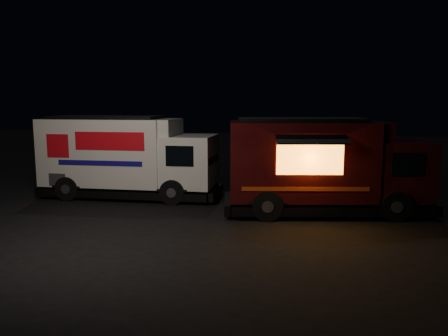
% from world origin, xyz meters
% --- Properties ---
extents(ground, '(80.00, 80.00, 0.00)m').
position_xyz_m(ground, '(0.00, 0.00, 0.00)').
color(ground, black).
rests_on(ground, ground).
extents(white_truck, '(7.32, 3.06, 3.23)m').
position_xyz_m(white_truck, '(-3.18, 2.78, 1.62)').
color(white_truck, silver).
rests_on(white_truck, ground).
extents(red_truck, '(7.37, 4.15, 3.24)m').
position_xyz_m(red_truck, '(4.46, 2.12, 1.62)').
color(red_truck, '#380C0A').
rests_on(red_truck, ground).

